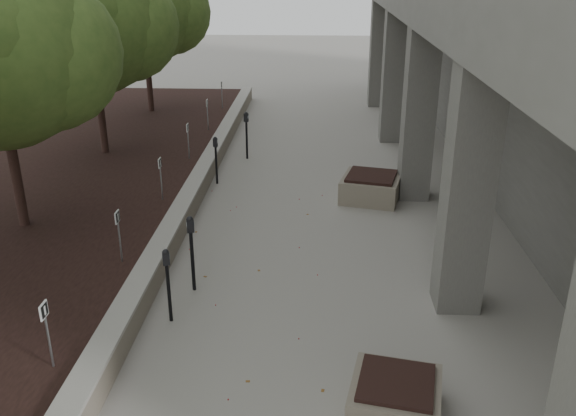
% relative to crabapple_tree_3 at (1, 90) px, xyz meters
% --- Properties ---
extents(retaining_wall, '(0.39, 26.00, 0.50)m').
position_rel_crabapple_tree_3_xyz_m(retaining_wall, '(2.97, 1.00, -2.87)').
color(retaining_wall, gray).
rests_on(retaining_wall, ground).
extents(planting_bed, '(7.00, 26.00, 0.40)m').
position_rel_crabapple_tree_3_xyz_m(planting_bed, '(-0.70, 1.00, -2.92)').
color(planting_bed, black).
rests_on(planting_bed, ground).
extents(crabapple_tree_3, '(4.60, 4.00, 5.44)m').
position_rel_crabapple_tree_3_xyz_m(crabapple_tree_3, '(0.00, 0.00, 0.00)').
color(crabapple_tree_3, '#406125').
rests_on(crabapple_tree_3, planting_bed).
extents(crabapple_tree_4, '(4.60, 4.00, 5.44)m').
position_rel_crabapple_tree_3_xyz_m(crabapple_tree_4, '(0.00, 5.00, 0.00)').
color(crabapple_tree_4, '#406125').
rests_on(crabapple_tree_4, planting_bed).
extents(crabapple_tree_5, '(4.60, 4.00, 5.44)m').
position_rel_crabapple_tree_3_xyz_m(crabapple_tree_5, '(0.00, 10.00, 0.00)').
color(crabapple_tree_5, '#406125').
rests_on(crabapple_tree_5, planting_bed).
extents(parking_sign_3, '(0.04, 0.22, 0.96)m').
position_rel_crabapple_tree_3_xyz_m(parking_sign_3, '(2.45, -4.50, -2.24)').
color(parking_sign_3, black).
rests_on(parking_sign_3, planting_bed).
extents(parking_sign_4, '(0.04, 0.22, 0.96)m').
position_rel_crabapple_tree_3_xyz_m(parking_sign_4, '(2.45, -1.50, -2.24)').
color(parking_sign_4, black).
rests_on(parking_sign_4, planting_bed).
extents(parking_sign_5, '(0.04, 0.22, 0.96)m').
position_rel_crabapple_tree_3_xyz_m(parking_sign_5, '(2.45, 1.50, -2.24)').
color(parking_sign_5, black).
rests_on(parking_sign_5, planting_bed).
extents(parking_sign_6, '(0.04, 0.22, 0.96)m').
position_rel_crabapple_tree_3_xyz_m(parking_sign_6, '(2.45, 4.50, -2.24)').
color(parking_sign_6, black).
rests_on(parking_sign_6, planting_bed).
extents(parking_sign_7, '(0.04, 0.22, 0.96)m').
position_rel_crabapple_tree_3_xyz_m(parking_sign_7, '(2.45, 7.50, -2.24)').
color(parking_sign_7, black).
rests_on(parking_sign_7, planting_bed).
extents(parking_sign_8, '(0.04, 0.22, 0.96)m').
position_rel_crabapple_tree_3_xyz_m(parking_sign_8, '(2.45, 10.50, -2.24)').
color(parking_sign_8, black).
rests_on(parking_sign_8, planting_bed).
extents(parking_meter_2, '(0.15, 0.12, 1.27)m').
position_rel_crabapple_tree_3_xyz_m(parking_meter_2, '(3.58, -2.74, -2.49)').
color(parking_meter_2, black).
rests_on(parking_meter_2, ground).
extents(parking_meter_3, '(0.16, 0.14, 1.40)m').
position_rel_crabapple_tree_3_xyz_m(parking_meter_3, '(3.76, -1.74, -2.42)').
color(parking_meter_3, black).
rests_on(parking_meter_3, ground).
extents(parking_meter_4, '(0.14, 0.11, 1.25)m').
position_rel_crabapple_tree_3_xyz_m(parking_meter_4, '(3.31, 3.67, -2.50)').
color(parking_meter_4, black).
rests_on(parking_meter_4, ground).
extents(parking_meter_5, '(0.16, 0.14, 1.37)m').
position_rel_crabapple_tree_3_xyz_m(parking_meter_5, '(3.85, 5.83, -2.43)').
color(parking_meter_5, black).
rests_on(parking_meter_5, ground).
extents(planter_front, '(1.30, 1.30, 0.51)m').
position_rel_crabapple_tree_3_xyz_m(planter_front, '(6.89, -4.73, -2.86)').
color(planter_front, gray).
rests_on(planter_front, ground).
extents(planter_back, '(1.60, 1.60, 0.62)m').
position_rel_crabapple_tree_3_xyz_m(planter_back, '(7.17, 2.78, -2.81)').
color(planter_back, gray).
rests_on(planter_back, ground).
extents(berry_scatter, '(3.30, 14.10, 0.02)m').
position_rel_crabapple_tree_3_xyz_m(berry_scatter, '(4.70, -3.00, -3.11)').
color(berry_scatter, maroon).
rests_on(berry_scatter, ground).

